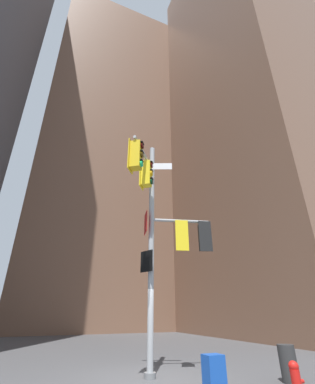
# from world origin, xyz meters

# --- Properties ---
(ground) EXTENTS (120.00, 120.00, 0.00)m
(ground) POSITION_xyz_m (0.00, 0.00, 0.00)
(ground) COLOR #474749
(building_tower_right) EXTENTS (17.41, 17.41, 54.07)m
(building_tower_right) POSITION_xyz_m (18.61, 9.53, 27.04)
(building_tower_right) COLOR brown
(building_tower_right) RESTS_ON ground
(building_mid_block) EXTENTS (17.47, 17.47, 49.22)m
(building_mid_block) POSITION_xyz_m (2.24, 26.93, 24.61)
(building_mid_block) COLOR brown
(building_mid_block) RESTS_ON ground
(signal_pole_assembly) EXTENTS (3.70, 2.30, 8.19)m
(signal_pole_assembly) POSITION_xyz_m (0.18, -0.48, 4.91)
(signal_pole_assembly) COLOR #9EA0A3
(signal_pole_assembly) RESTS_ON ground
(fire_hydrant) EXTENTS (0.33, 0.23, 0.74)m
(fire_hydrant) POSITION_xyz_m (2.47, -3.13, 0.38)
(fire_hydrant) COLOR red
(fire_hydrant) RESTS_ON ground
(newspaper_box) EXTENTS (0.45, 0.36, 0.90)m
(newspaper_box) POSITION_xyz_m (0.54, -2.64, 0.45)
(newspaper_box) COLOR #194CB2
(newspaper_box) RESTS_ON ground
(trash_bin) EXTENTS (0.47, 0.47, 0.94)m
(trash_bin) POSITION_xyz_m (3.44, -2.04, 0.47)
(trash_bin) COLOR #2D2D2D
(trash_bin) RESTS_ON ground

